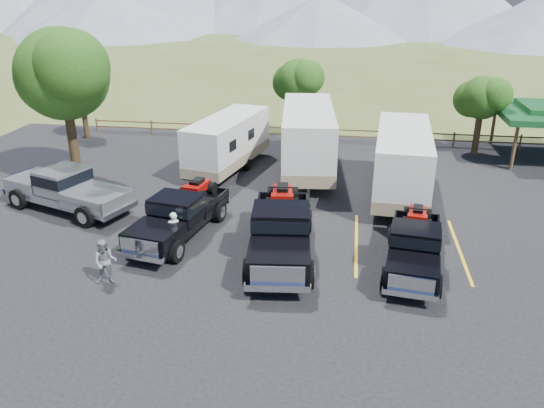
# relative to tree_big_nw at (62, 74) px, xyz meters

# --- Properties ---
(ground) EXTENTS (320.00, 320.00, 0.00)m
(ground) POSITION_rel_tree_big_nw_xyz_m (12.55, -9.03, -5.60)
(ground) COLOR #455725
(ground) RESTS_ON ground
(asphalt_lot) EXTENTS (44.00, 34.00, 0.04)m
(asphalt_lot) POSITION_rel_tree_big_nw_xyz_m (12.55, -6.03, -5.58)
(asphalt_lot) COLOR black
(asphalt_lot) RESTS_ON ground
(stall_lines) EXTENTS (12.12, 5.50, 0.01)m
(stall_lines) POSITION_rel_tree_big_nw_xyz_m (12.55, -5.03, -5.55)
(stall_lines) COLOR gold
(stall_lines) RESTS_ON asphalt_lot
(tree_big_nw) EXTENTS (5.54, 5.18, 7.84)m
(tree_big_nw) POSITION_rel_tree_big_nw_xyz_m (0.00, 0.00, 0.00)
(tree_big_nw) COLOR black
(tree_big_nw) RESTS_ON ground
(tree_ne_a) EXTENTS (3.11, 2.92, 4.76)m
(tree_ne_a) POSITION_rel_tree_big_nw_xyz_m (21.52, 7.99, -2.11)
(tree_ne_a) COLOR black
(tree_ne_a) RESTS_ON ground
(tree_north) EXTENTS (3.46, 3.24, 5.25)m
(tree_north) POSITION_rel_tree_big_nw_xyz_m (10.52, 9.99, -1.76)
(tree_north) COLOR black
(tree_north) RESTS_ON ground
(tree_nw_small) EXTENTS (2.59, 2.43, 3.85)m
(tree_nw_small) POSITION_rel_tree_big_nw_xyz_m (-3.48, 7.99, -2.81)
(tree_nw_small) COLOR black
(tree_nw_small) RESTS_ON ground
(rail_fence) EXTENTS (36.12, 0.12, 1.00)m
(rail_fence) POSITION_rel_tree_big_nw_xyz_m (14.55, 9.47, -4.99)
(rail_fence) COLOR brown
(rail_fence) RESTS_ON ground
(rig_left) EXTENTS (3.01, 6.31, 2.02)m
(rig_left) POSITION_rel_tree_big_nw_xyz_m (7.35, -5.39, -4.58)
(rig_left) COLOR black
(rig_left) RESTS_ON asphalt_lot
(rig_center) EXTENTS (2.95, 7.00, 2.28)m
(rig_center) POSITION_rel_tree_big_nw_xyz_m (11.66, -6.40, -4.46)
(rig_center) COLOR black
(rig_center) RESTS_ON asphalt_lot
(rig_right) EXTENTS (2.53, 5.79, 1.87)m
(rig_right) POSITION_rel_tree_big_nw_xyz_m (16.60, -6.60, -4.65)
(rig_right) COLOR black
(rig_right) RESTS_ON asphalt_lot
(trailer_left) EXTENTS (3.62, 8.51, 2.95)m
(trailer_left) POSITION_rel_tree_big_nw_xyz_m (7.44, 3.02, -4.01)
(trailer_left) COLOR silver
(trailer_left) RESTS_ON asphalt_lot
(trailer_center) EXTENTS (3.48, 10.27, 3.55)m
(trailer_center) POSITION_rel_tree_big_nw_xyz_m (11.80, 3.23, -3.70)
(trailer_center) COLOR silver
(trailer_center) RESTS_ON asphalt_lot
(trailer_right) EXTENTS (2.96, 9.51, 3.29)m
(trailer_right) POSITION_rel_tree_big_nw_xyz_m (16.56, 0.32, -3.83)
(trailer_right) COLOR silver
(trailer_right) RESTS_ON asphalt_lot
(pickup_silver) EXTENTS (6.87, 4.15, 1.96)m
(pickup_silver) POSITION_rel_tree_big_nw_xyz_m (1.47, -3.61, -4.54)
(pickup_silver) COLOR gray
(pickup_silver) RESTS_ON asphalt_lot
(person_a) EXTENTS (0.70, 0.61, 1.61)m
(person_a) POSITION_rel_tree_big_nw_xyz_m (7.53, -6.69, -4.75)
(person_a) COLOR silver
(person_a) RESTS_ON asphalt_lot
(person_b) EXTENTS (0.93, 0.80, 1.66)m
(person_b) POSITION_rel_tree_big_nw_xyz_m (5.97, -9.42, -4.73)
(person_b) COLOR slate
(person_b) RESTS_ON asphalt_lot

